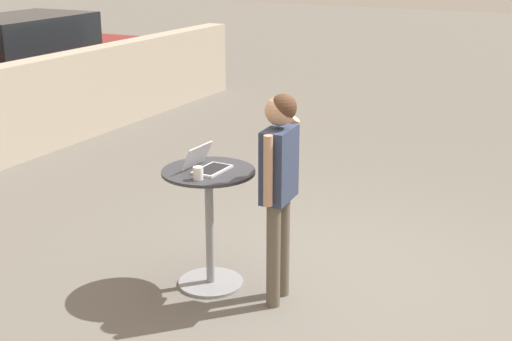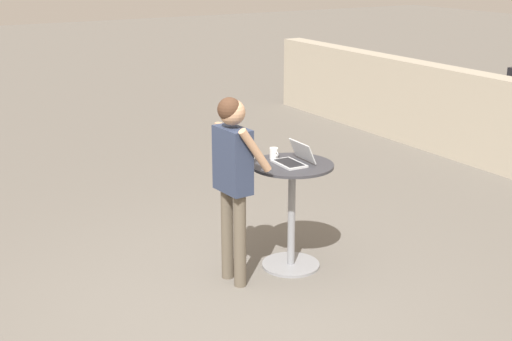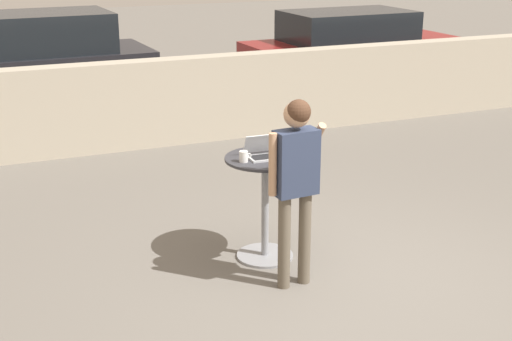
# 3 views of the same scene
# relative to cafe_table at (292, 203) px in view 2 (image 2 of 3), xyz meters

# --- Properties ---
(ground_plane) EXTENTS (50.00, 50.00, 0.00)m
(ground_plane) POSITION_rel_cafe_table_xyz_m (0.46, -0.85, -0.63)
(ground_plane) COLOR slate
(cafe_table) EXTENTS (0.76, 0.76, 1.01)m
(cafe_table) POSITION_rel_cafe_table_xyz_m (0.00, 0.00, 0.00)
(cafe_table) COLOR gray
(cafe_table) RESTS_ON ground_plane
(laptop) EXTENTS (0.34, 0.30, 0.20)m
(laptop) POSITION_rel_cafe_table_xyz_m (0.00, 0.02, 0.42)
(laptop) COLOR silver
(laptop) RESTS_ON cafe_table
(coffee_mug) EXTENTS (0.12, 0.08, 0.10)m
(coffee_mug) POSITION_rel_cafe_table_xyz_m (-0.24, -0.05, 0.43)
(coffee_mug) COLOR white
(coffee_mug) RESTS_ON cafe_table
(standing_person) EXTENTS (0.52, 0.39, 1.70)m
(standing_person) POSITION_rel_cafe_table_xyz_m (0.01, -0.62, 0.44)
(standing_person) COLOR brown
(standing_person) RESTS_ON ground_plane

